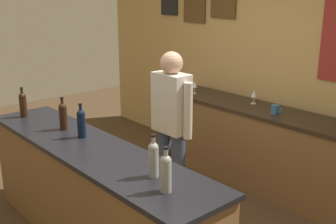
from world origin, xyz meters
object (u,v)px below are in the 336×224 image
bartender (171,124)px  wine_glass_a (195,85)px  wine_bottle_c (81,122)px  wine_bottle_a (23,104)px  wine_bottle_e (166,172)px  coffee_mug (275,109)px  wine_bottle_d (153,158)px  wine_glass_b (254,94)px  wine_bottle_b (63,115)px

bartender → wine_glass_a: 1.37m
wine_bottle_c → wine_bottle_a: bearing=-172.0°
wine_bottle_e → coffee_mug: (-0.59, 2.03, -0.11)m
wine_bottle_c → wine_bottle_d: same height
wine_bottle_a → wine_bottle_d: size_ratio=1.00×
wine_glass_b → wine_bottle_d: bearing=-70.1°
wine_bottle_e → wine_glass_a: bearing=131.2°
wine_bottle_b → wine_glass_a: wine_bottle_b is taller
wine_glass_a → coffee_mug: wine_glass_a is taller
wine_bottle_c → wine_glass_b: 2.09m
wine_bottle_e → wine_glass_a: wine_bottle_e is taller
wine_bottle_a → wine_glass_a: bearing=79.3°
wine_bottle_d → coffee_mug: (-0.36, 1.95, -0.11)m
wine_bottle_a → wine_glass_b: bearing=61.9°
wine_glass_a → coffee_mug: (1.19, 0.01, -0.06)m
bartender → wine_bottle_c: bartender is taller
wine_bottle_a → wine_bottle_d: (1.94, 0.09, 0.00)m
bartender → wine_glass_b: bearing=90.5°
coffee_mug → wine_bottle_a: bearing=-127.6°
bartender → wine_bottle_d: 1.14m
wine_bottle_b → wine_glass_a: size_ratio=1.97×
bartender → wine_glass_a: bearing=125.9°
wine_bottle_a → wine_bottle_b: (0.62, 0.11, 0.00)m
wine_bottle_b → wine_bottle_c: (0.30, 0.02, 0.00)m
wine_bottle_c → wine_glass_a: (-0.53, 1.91, -0.05)m
wine_bottle_e → wine_bottle_a: bearing=-179.8°
wine_bottle_d → coffee_mug: 1.99m
wine_bottle_e → coffee_mug: size_ratio=2.45×
wine_bottle_b → coffee_mug: (0.95, 1.93, -0.11)m
wine_bottle_a → wine_bottle_e: (2.16, 0.01, 0.00)m
wine_bottle_c → wine_glass_b: (0.26, 2.07, -0.05)m
wine_bottle_b → wine_bottle_c: bearing=3.0°
bartender → wine_bottle_b: 1.00m
wine_glass_a → wine_glass_b: (0.79, 0.16, 0.00)m
wine_glass_b → coffee_mug: bearing=-21.3°
wine_bottle_d → coffee_mug: wine_bottle_d is taller
wine_glass_a → wine_glass_b: 0.81m
wine_bottle_c → wine_glass_a: size_ratio=1.97×
bartender → wine_bottle_a: (-1.18, -0.93, 0.12)m
wine_bottle_d → wine_bottle_b: bearing=179.0°
bartender → wine_bottle_d: (0.75, -0.84, 0.12)m
bartender → wine_bottle_b: (-0.57, -0.82, 0.12)m
wine_bottle_d → wine_bottle_c: bearing=177.9°
bartender → wine_bottle_a: bearing=-141.8°
wine_bottle_e → bartender: bearing=136.7°
wine_glass_a → coffee_mug: 1.19m
wine_bottle_b → wine_bottle_a: bearing=-169.7°
wine_bottle_c → coffee_mug: (0.66, 1.91, -0.11)m
wine_glass_a → wine_glass_b: same height
wine_bottle_a → wine_glass_a: size_ratio=1.97×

